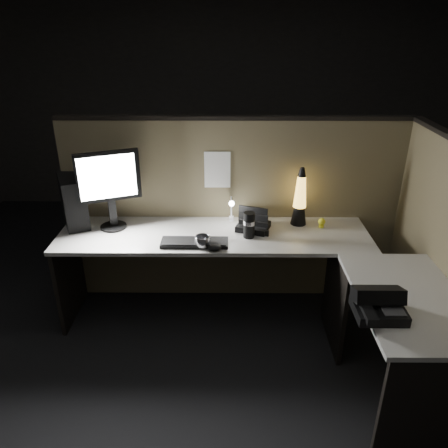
{
  "coord_description": "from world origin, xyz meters",
  "views": [
    {
      "loc": [
        -0.05,
        -2.29,
        2.17
      ],
      "look_at": [
        -0.07,
        0.35,
        0.93
      ],
      "focal_mm": 35.0,
      "sensor_mm": 36.0,
      "label": 1
    }
  ],
  "objects_px": {
    "pc_tower": "(74,201)",
    "desk_phone": "(378,304)",
    "monitor": "(109,183)",
    "lava_lamp": "(300,201)",
    "keyboard": "(195,243)"
  },
  "relations": [
    {
      "from": "pc_tower",
      "to": "desk_phone",
      "type": "bearing_deg",
      "value": -54.2
    },
    {
      "from": "monitor",
      "to": "desk_phone",
      "type": "bearing_deg",
      "value": -54.45
    },
    {
      "from": "lava_lamp",
      "to": "keyboard",
      "type": "bearing_deg",
      "value": -156.06
    },
    {
      "from": "pc_tower",
      "to": "keyboard",
      "type": "height_order",
      "value": "pc_tower"
    },
    {
      "from": "keyboard",
      "to": "desk_phone",
      "type": "height_order",
      "value": "desk_phone"
    },
    {
      "from": "keyboard",
      "to": "desk_phone",
      "type": "xyz_separation_m",
      "value": [
        1.04,
        -0.79,
        0.05
      ]
    },
    {
      "from": "lava_lamp",
      "to": "desk_phone",
      "type": "bearing_deg",
      "value": -77.32
    },
    {
      "from": "keyboard",
      "to": "lava_lamp",
      "type": "xyz_separation_m",
      "value": [
        0.78,
        0.35,
        0.18
      ]
    },
    {
      "from": "pc_tower",
      "to": "lava_lamp",
      "type": "distance_m",
      "value": 1.72
    },
    {
      "from": "lava_lamp",
      "to": "pc_tower",
      "type": "bearing_deg",
      "value": -179.75
    },
    {
      "from": "keyboard",
      "to": "lava_lamp",
      "type": "relative_size",
      "value": 1.05
    },
    {
      "from": "pc_tower",
      "to": "lava_lamp",
      "type": "height_order",
      "value": "lava_lamp"
    },
    {
      "from": "monitor",
      "to": "keyboard",
      "type": "distance_m",
      "value": 0.78
    },
    {
      "from": "pc_tower",
      "to": "monitor",
      "type": "relative_size",
      "value": 0.65
    },
    {
      "from": "lava_lamp",
      "to": "desk_phone",
      "type": "relative_size",
      "value": 1.63
    }
  ]
}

